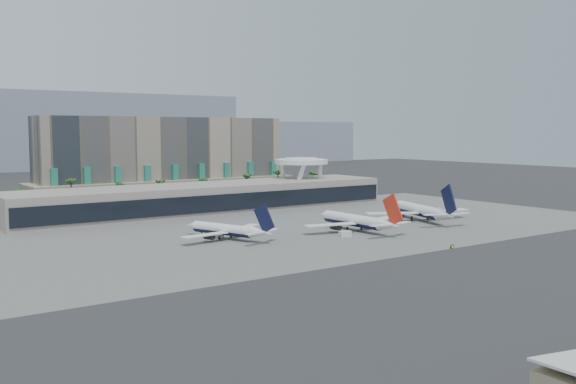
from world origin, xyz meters
TOP-DOWN VIEW (x-y plane):
  - ground at (0.00, 0.00)m, footprint 900.00×900.00m
  - apron_pad at (0.00, 55.00)m, footprint 260.00×130.00m
  - mountain_ridge at (27.88, 470.00)m, footprint 680.00×60.00m
  - hotel at (10.00, 174.41)m, footprint 140.00×30.00m
  - terminal at (0.00, 109.84)m, footprint 170.00×32.50m
  - saucer_structure at (55.00, 116.00)m, footprint 26.00×26.00m
  - palm_row at (7.00, 145.00)m, footprint 157.80×2.80m
  - airliner_left at (-28.63, 43.17)m, footprint 34.17×35.32m
  - airliner_centre at (17.14, 32.24)m, footprint 41.40×42.59m
  - airliner_right at (55.05, 37.23)m, footprint 43.33×44.88m
  - service_vehicle_a at (-29.43, 47.69)m, footprint 4.43×3.32m
  - service_vehicle_b at (5.63, 24.60)m, footprint 4.25×2.94m
  - taxiway_sign at (18.54, -9.60)m, footprint 2.20×1.03m

SIDE VIEW (x-z plane):
  - ground at x=0.00m, z-range 0.00..0.00m
  - apron_pad at x=0.00m, z-range 0.00..0.06m
  - taxiway_sign at x=18.54m, z-range 0.00..1.00m
  - service_vehicle_a at x=-29.43m, z-range 0.00..1.95m
  - service_vehicle_b at x=5.63m, z-range 0.00..2.00m
  - airliner_left at x=-28.63m, z-range -3.15..9.55m
  - airliner_centre at x=17.14m, z-range -3.64..11.06m
  - airliner_right at x=55.05m, z-range -3.95..11.99m
  - terminal at x=0.00m, z-range -0.73..13.77m
  - palm_row at x=7.00m, z-range 3.95..17.05m
  - hotel at x=10.00m, z-range -4.19..37.81m
  - saucer_structure at x=55.00m, z-range 7.51..29.40m
  - mountain_ridge at x=27.88m, z-range -5.11..64.89m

